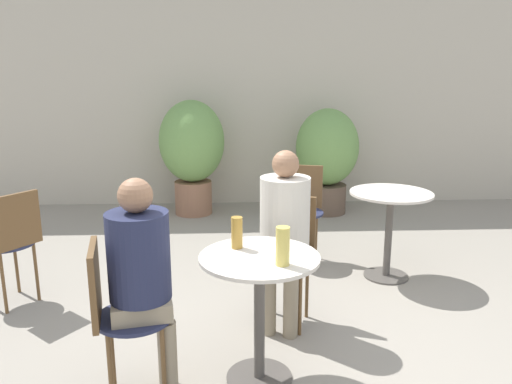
{
  "coord_description": "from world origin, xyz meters",
  "views": [
    {
      "loc": [
        -0.33,
        -2.58,
        1.68
      ],
      "look_at": [
        -0.2,
        0.3,
        0.98
      ],
      "focal_mm": 35.0,
      "sensor_mm": 36.0,
      "label": 1
    }
  ],
  "objects_px": {
    "bistro_chair_2": "(302,203)",
    "beer_glass_0": "(283,246)",
    "bistro_chair_0": "(288,246)",
    "bistro_chair_3": "(12,237)",
    "potted_plant_0": "(192,148)",
    "potted_plant_1": "(327,154)",
    "bistro_chair_1": "(116,307)",
    "seated_person_0": "(284,225)",
    "beer_glass_1": "(237,233)",
    "cafe_table_near": "(259,290)",
    "cafe_table_far": "(390,214)",
    "seated_person_1": "(143,270)"
  },
  "relations": [
    {
      "from": "bistro_chair_2",
      "to": "potted_plant_0",
      "type": "relative_size",
      "value": 0.63
    },
    {
      "from": "bistro_chair_2",
      "to": "potted_plant_0",
      "type": "distance_m",
      "value": 1.94
    },
    {
      "from": "bistro_chair_2",
      "to": "beer_glass_0",
      "type": "height_order",
      "value": "beer_glass_0"
    },
    {
      "from": "bistro_chair_1",
      "to": "bistro_chair_2",
      "type": "xyz_separation_m",
      "value": [
        1.21,
        1.99,
        0.0
      ]
    },
    {
      "from": "bistro_chair_2",
      "to": "beer_glass_0",
      "type": "relative_size",
      "value": 4.32
    },
    {
      "from": "cafe_table_near",
      "to": "bistro_chair_1",
      "type": "relative_size",
      "value": 0.85
    },
    {
      "from": "bistro_chair_2",
      "to": "seated_person_0",
      "type": "relative_size",
      "value": 0.71
    },
    {
      "from": "bistro_chair_1",
      "to": "bistro_chair_3",
      "type": "relative_size",
      "value": 1.0
    },
    {
      "from": "cafe_table_far",
      "to": "bistro_chair_2",
      "type": "height_order",
      "value": "bistro_chair_2"
    },
    {
      "from": "bistro_chair_0",
      "to": "seated_person_1",
      "type": "xyz_separation_m",
      "value": [
        -0.83,
        -0.83,
        0.18
      ]
    },
    {
      "from": "bistro_chair_2",
      "to": "potted_plant_0",
      "type": "xyz_separation_m",
      "value": [
        -1.11,
        1.57,
        0.27
      ]
    },
    {
      "from": "bistro_chair_0",
      "to": "bistro_chair_3",
      "type": "height_order",
      "value": "same"
    },
    {
      "from": "bistro_chair_0",
      "to": "potted_plant_1",
      "type": "distance_m",
      "value": 2.78
    },
    {
      "from": "seated_person_1",
      "to": "beer_glass_1",
      "type": "height_order",
      "value": "seated_person_1"
    },
    {
      "from": "bistro_chair_0",
      "to": "cafe_table_far",
      "type": "bearing_deg",
      "value": 55.01
    },
    {
      "from": "bistro_chair_2",
      "to": "seated_person_0",
      "type": "bearing_deg",
      "value": -88.47
    },
    {
      "from": "bistro_chair_1",
      "to": "seated_person_1",
      "type": "height_order",
      "value": "seated_person_1"
    },
    {
      "from": "bistro_chair_0",
      "to": "beer_glass_1",
      "type": "bearing_deg",
      "value": -102.86
    },
    {
      "from": "bistro_chair_0",
      "to": "bistro_chair_2",
      "type": "bearing_deg",
      "value": 95.73
    },
    {
      "from": "potted_plant_1",
      "to": "bistro_chair_1",
      "type": "bearing_deg",
      "value": -115.94
    },
    {
      "from": "bistro_chair_1",
      "to": "seated_person_0",
      "type": "height_order",
      "value": "seated_person_0"
    },
    {
      "from": "bistro_chair_0",
      "to": "seated_person_0",
      "type": "xyz_separation_m",
      "value": [
        -0.04,
        -0.13,
        0.19
      ]
    },
    {
      "from": "potted_plant_1",
      "to": "bistro_chair_0",
      "type": "bearing_deg",
      "value": -105.77
    },
    {
      "from": "bistro_chair_3",
      "to": "bistro_chair_2",
      "type": "bearing_deg",
      "value": 146.67
    },
    {
      "from": "cafe_table_far",
      "to": "beer_glass_1",
      "type": "bearing_deg",
      "value": -135.02
    },
    {
      "from": "seated_person_0",
      "to": "beer_glass_1",
      "type": "relative_size",
      "value": 6.83
    },
    {
      "from": "bistro_chair_1",
      "to": "beer_glass_1",
      "type": "height_order",
      "value": "beer_glass_1"
    },
    {
      "from": "bistro_chair_2",
      "to": "seated_person_0",
      "type": "distance_m",
      "value": 1.31
    },
    {
      "from": "cafe_table_near",
      "to": "seated_person_1",
      "type": "height_order",
      "value": "seated_person_1"
    },
    {
      "from": "seated_person_1",
      "to": "potted_plant_0",
      "type": "xyz_separation_m",
      "value": [
        -0.03,
        3.53,
        0.09
      ]
    },
    {
      "from": "beer_glass_1",
      "to": "bistro_chair_0",
      "type": "bearing_deg",
      "value": 58.85
    },
    {
      "from": "cafe_table_far",
      "to": "potted_plant_0",
      "type": "height_order",
      "value": "potted_plant_0"
    },
    {
      "from": "potted_plant_0",
      "to": "bistro_chair_1",
      "type": "bearing_deg",
      "value": -91.75
    },
    {
      "from": "bistro_chair_0",
      "to": "bistro_chair_2",
      "type": "distance_m",
      "value": 1.16
    },
    {
      "from": "cafe_table_near",
      "to": "potted_plant_0",
      "type": "distance_m",
      "value": 3.47
    },
    {
      "from": "beer_glass_1",
      "to": "bistro_chair_2",
      "type": "bearing_deg",
      "value": 70.58
    },
    {
      "from": "cafe_table_far",
      "to": "bistro_chair_2",
      "type": "relative_size",
      "value": 0.85
    },
    {
      "from": "bistro_chair_1",
      "to": "potted_plant_1",
      "type": "height_order",
      "value": "potted_plant_1"
    },
    {
      "from": "cafe_table_near",
      "to": "bistro_chair_3",
      "type": "height_order",
      "value": "bistro_chair_3"
    },
    {
      "from": "bistro_chair_3",
      "to": "potted_plant_1",
      "type": "xyz_separation_m",
      "value": [
        2.71,
        2.39,
        0.19
      ]
    },
    {
      "from": "bistro_chair_0",
      "to": "bistro_chair_2",
      "type": "height_order",
      "value": "same"
    },
    {
      "from": "cafe_table_near",
      "to": "bistro_chair_3",
      "type": "relative_size",
      "value": 0.85
    },
    {
      "from": "seated_person_1",
      "to": "potted_plant_1",
      "type": "bearing_deg",
      "value": -36.0
    },
    {
      "from": "potted_plant_0",
      "to": "bistro_chair_0",
      "type": "bearing_deg",
      "value": -72.43
    },
    {
      "from": "cafe_table_far",
      "to": "bistro_chair_3",
      "type": "xyz_separation_m",
      "value": [
        -2.86,
        -0.4,
        -0.02
      ]
    },
    {
      "from": "cafe_table_near",
      "to": "beer_glass_1",
      "type": "height_order",
      "value": "beer_glass_1"
    },
    {
      "from": "cafe_table_near",
      "to": "seated_person_1",
      "type": "relative_size",
      "value": 0.62
    },
    {
      "from": "bistro_chair_3",
      "to": "potted_plant_1",
      "type": "bearing_deg",
      "value": 167.09
    },
    {
      "from": "bistro_chair_0",
      "to": "bistro_chair_3",
      "type": "relative_size",
      "value": 1.0
    },
    {
      "from": "cafe_table_near",
      "to": "potted_plant_0",
      "type": "relative_size",
      "value": 0.54
    }
  ]
}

